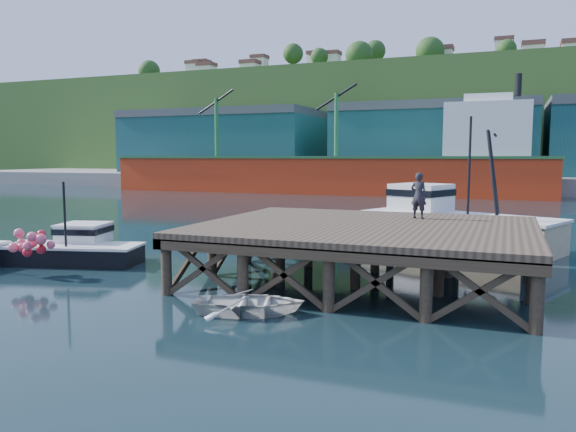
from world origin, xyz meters
The scene contains 11 objects.
ground centered at (0.00, 0.00, 0.00)m, with size 300.00×300.00×0.00m, color black.
wharf centered at (5.50, -0.19, 1.94)m, with size 12.00×10.00×2.62m.
far_quay centered at (0.00, 70.00, 1.00)m, with size 160.00×40.00×2.00m, color gray.
warehouse_left centered at (-35.00, 65.00, 6.50)m, with size 32.00×16.00×9.00m, color #195354.
warehouse_mid centered at (0.00, 65.00, 6.50)m, with size 28.00×16.00×9.00m, color #195354.
cargo_ship centered at (-8.46, 48.00, 3.31)m, with size 55.50×10.00×13.75m.
hillside centered at (0.00, 100.00, 11.00)m, with size 220.00×50.00×22.00m, color #2D511E.
boat_black centered at (-7.09, -1.34, 0.66)m, with size 6.14×5.09×3.58m.
trawler centered at (7.87, 9.05, 1.36)m, with size 10.46×7.12×6.61m.
dinghy centered at (3.40, -5.80, 0.34)m, with size 2.33×3.26×0.68m, color silver.
dockworker centered at (7.03, 2.54, 3.06)m, with size 0.68×0.45×1.87m, color #212129.
Camera 1 is at (10.37, -20.44, 4.65)m, focal length 35.00 mm.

